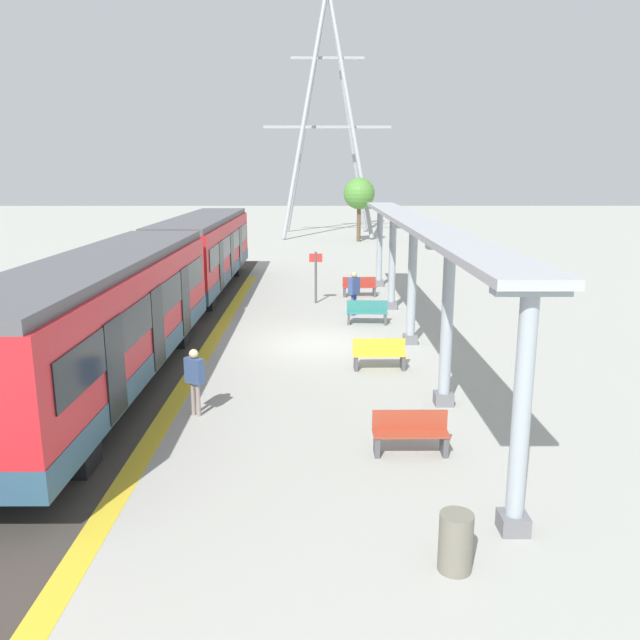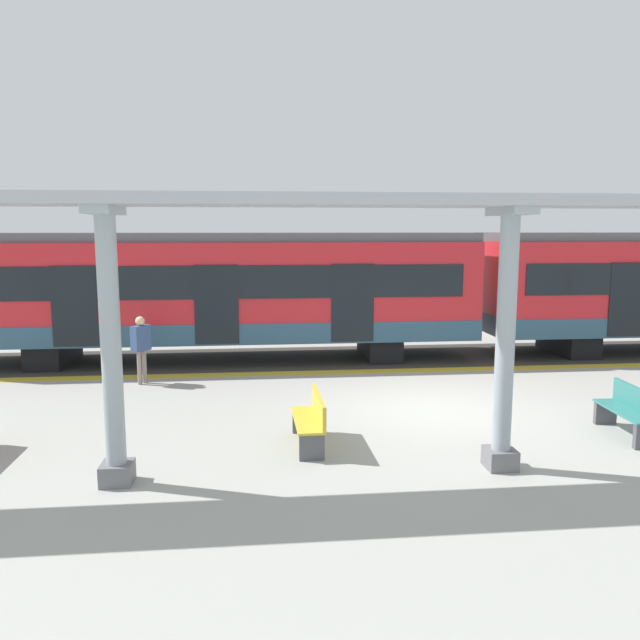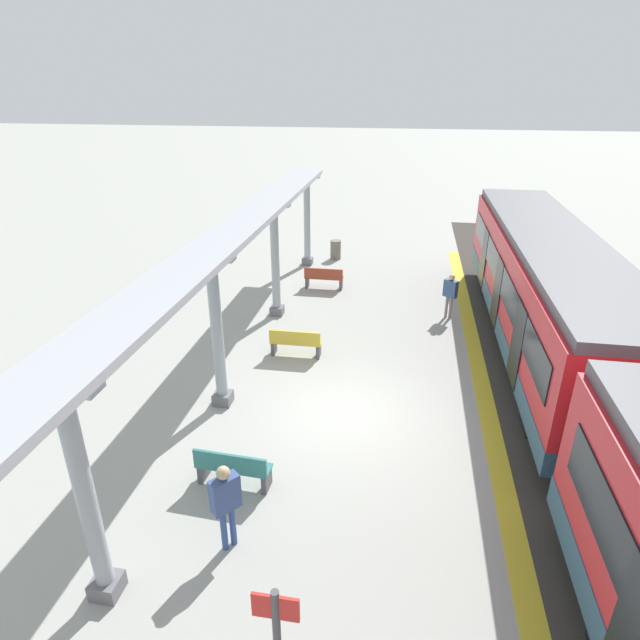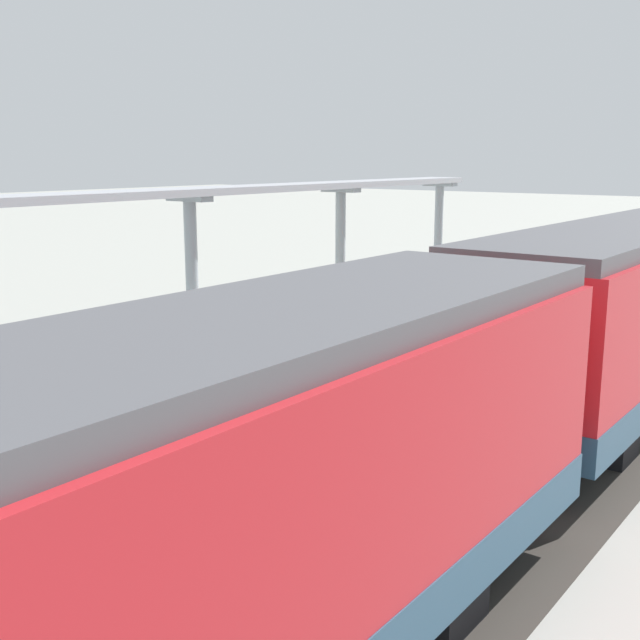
% 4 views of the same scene
% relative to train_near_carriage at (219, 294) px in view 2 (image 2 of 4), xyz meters
% --- Properties ---
extents(ground_plane, '(176.00, 176.00, 0.00)m').
position_rel_train_near_carriage_xyz_m(ground_plane, '(5.20, 4.54, -1.83)').
color(ground_plane, '#A0A199').
extents(tactile_edge_strip, '(0.45, 28.15, 0.01)m').
position_rel_train_near_carriage_xyz_m(tactile_edge_strip, '(1.82, 4.54, -1.83)').
color(tactile_edge_strip, gold).
rests_on(tactile_edge_strip, ground).
extents(trackbed, '(3.20, 40.15, 0.01)m').
position_rel_train_near_carriage_xyz_m(trackbed, '(-0.01, 4.54, -1.83)').
color(trackbed, '#38332D').
rests_on(trackbed, ground).
extents(train_near_carriage, '(2.65, 13.85, 3.48)m').
position_rel_train_near_carriage_xyz_m(train_near_carriage, '(0.00, 0.00, 0.00)').
color(train_near_carriage, red).
rests_on(train_near_carriage, ground).
extents(canopy_pillar_second, '(1.10, 0.44, 3.89)m').
position_rel_train_near_carriage_xyz_m(canopy_pillar_second, '(8.35, -1.00, 0.14)').
color(canopy_pillar_second, slate).
rests_on(canopy_pillar_second, ground).
extents(canopy_pillar_third, '(1.10, 0.44, 3.89)m').
position_rel_train_near_carriage_xyz_m(canopy_pillar_third, '(8.35, 4.63, 0.14)').
color(canopy_pillar_third, slate).
rests_on(canopy_pillar_third, ground).
extents(canopy_beam, '(1.20, 22.81, 0.16)m').
position_rel_train_near_carriage_xyz_m(canopy_beam, '(8.35, 4.41, 2.14)').
color(canopy_beam, '#A8AAB2').
rests_on(canopy_beam, canopy_pillar_nearest).
extents(bench_far_end, '(1.51, 0.47, 0.86)m').
position_rel_train_near_carriage_xyz_m(bench_far_end, '(7.07, 1.89, -1.39)').
color(bench_far_end, gold).
rests_on(bench_far_end, ground).
extents(bench_extra_slot, '(1.52, 0.52, 0.86)m').
position_rel_train_near_carriage_xyz_m(bench_extra_slot, '(7.15, 7.43, -1.39)').
color(bench_extra_slot, '#2F7772').
rests_on(bench_extra_slot, ground).
extents(passenger_waiting_near_edge, '(0.49, 0.43, 1.59)m').
position_rel_train_near_carriage_xyz_m(passenger_waiting_near_edge, '(2.51, -1.68, -0.84)').
color(passenger_waiting_near_edge, gray).
rests_on(passenger_waiting_near_edge, ground).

